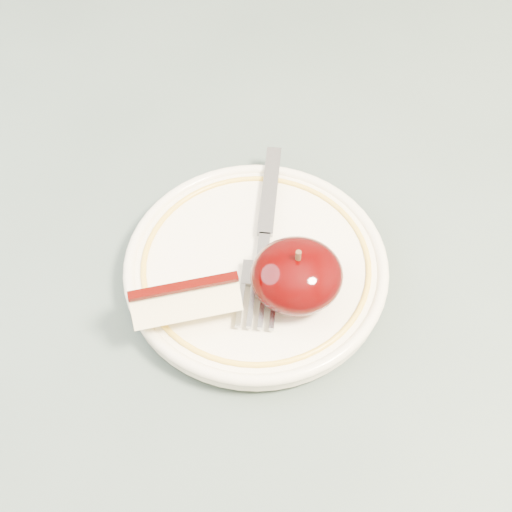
{
  "coord_description": "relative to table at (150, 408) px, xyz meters",
  "views": [
    {
      "loc": [
        0.05,
        -0.24,
        1.2
      ],
      "look_at": [
        0.09,
        0.06,
        0.78
      ],
      "focal_mm": 50.0,
      "sensor_mm": 36.0,
      "label": 1
    }
  ],
  "objects": [
    {
      "name": "table",
      "position": [
        0.0,
        0.0,
        0.0
      ],
      "size": [
        0.9,
        0.9,
        0.75
      ],
      "color": "brown",
      "rests_on": "ground"
    },
    {
      "name": "fork",
      "position": [
        0.1,
        0.08,
        0.11
      ],
      "size": [
        0.06,
        0.17,
        0.0
      ],
      "rotation": [
        0.0,
        0.0,
        1.34
      ],
      "color": "gray",
      "rests_on": "plate"
    },
    {
      "name": "plate",
      "position": [
        0.09,
        0.06,
        0.1
      ],
      "size": [
        0.2,
        0.2,
        0.02
      ],
      "color": "beige",
      "rests_on": "table"
    },
    {
      "name": "apple_half",
      "position": [
        0.12,
        0.03,
        0.13
      ],
      "size": [
        0.07,
        0.06,
        0.05
      ],
      "color": "black",
      "rests_on": "plate"
    },
    {
      "name": "apple_wedge",
      "position": [
        0.04,
        0.02,
        0.12
      ],
      "size": [
        0.08,
        0.04,
        0.04
      ],
      "rotation": [
        0.0,
        0.0,
        0.09
      ],
      "color": "#F5ECB5",
      "rests_on": "plate"
    }
  ]
}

